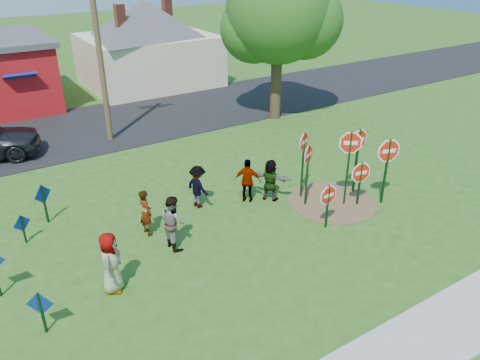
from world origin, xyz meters
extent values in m
plane|color=#2B4F16|center=(0.00, 0.00, 0.00)|extent=(120.00, 120.00, 0.00)
cube|color=black|center=(0.00, 11.50, 0.02)|extent=(120.00, 7.50, 0.04)
cylinder|color=brown|center=(4.50, -1.00, 0.01)|extent=(3.20, 3.20, 0.03)
cube|color=navy|center=(-3.00, 14.40, 2.40)|extent=(1.60, 0.78, 0.45)
cube|color=beige|center=(5.50, 18.00, 1.60)|extent=(8.00, 7.00, 3.20)
cube|color=brown|center=(3.50, 17.00, 4.60)|extent=(0.55, 0.55, 1.40)
cube|color=brown|center=(7.50, 19.00, 4.60)|extent=(0.55, 0.55, 1.40)
cube|color=#0E3313|center=(3.13, -2.14, 0.77)|extent=(0.05, 0.06, 1.54)
cylinder|color=white|center=(3.13, -2.14, 1.20)|extent=(0.93, 0.04, 0.93)
cylinder|color=red|center=(3.13, -2.14, 1.20)|extent=(0.80, 0.04, 0.80)
cube|color=white|center=(3.13, -2.14, 1.20)|extent=(0.41, 0.02, 0.12)
cube|color=#0E3313|center=(3.77, -0.07, 1.28)|extent=(0.07, 0.08, 2.56)
cylinder|color=white|center=(3.77, -0.07, 2.21)|extent=(0.87, 0.45, 0.97)
cylinder|color=red|center=(3.77, -0.07, 2.21)|extent=(0.76, 0.39, 0.84)
cube|color=white|center=(3.77, -0.07, 2.21)|extent=(0.38, 0.19, 0.12)
cylinder|color=gold|center=(3.77, -0.07, 2.21)|extent=(0.87, 0.44, 0.97)
cube|color=#0E3313|center=(4.74, -1.33, 1.39)|extent=(0.09, 0.09, 2.77)
cylinder|color=white|center=(4.74, -1.33, 2.38)|extent=(0.92, 0.60, 1.08)
cylinder|color=red|center=(4.74, -1.33, 2.38)|extent=(0.80, 0.52, 0.94)
cube|color=white|center=(4.74, -1.33, 2.38)|extent=(0.41, 0.26, 0.13)
cube|color=#0E3313|center=(5.72, -0.79, 1.25)|extent=(0.07, 0.08, 2.50)
cylinder|color=white|center=(5.72, -0.79, 2.08)|extent=(1.16, 0.12, 1.16)
cylinder|color=red|center=(5.72, -0.79, 2.08)|extent=(1.00, 0.11, 1.00)
cube|color=white|center=(5.72, -0.79, 2.08)|extent=(0.51, 0.05, 0.14)
cylinder|color=gold|center=(5.72, -0.79, 2.08)|extent=(1.15, 0.12, 1.16)
cube|color=#0E3313|center=(5.12, -1.60, 0.82)|extent=(0.07, 0.08, 1.64)
cylinder|color=white|center=(5.12, -1.60, 1.27)|extent=(1.02, 0.23, 1.04)
cylinder|color=red|center=(5.12, -1.60, 1.27)|extent=(0.88, 0.20, 0.90)
cube|color=white|center=(5.12, -1.60, 1.27)|extent=(0.45, 0.10, 0.13)
cube|color=#0E3313|center=(5.96, -1.97, 1.22)|extent=(0.08, 0.09, 2.45)
cylinder|color=white|center=(5.96, -1.97, 2.03)|extent=(1.10, 0.36, 1.15)
cylinder|color=red|center=(5.96, -1.97, 2.03)|extent=(0.95, 0.32, 0.99)
cube|color=white|center=(5.96, -1.97, 2.03)|extent=(0.49, 0.16, 0.14)
cylinder|color=gold|center=(5.96, -1.97, 2.03)|extent=(1.10, 0.35, 1.15)
cube|color=#0E3313|center=(3.54, -0.60, 1.15)|extent=(0.07, 0.08, 2.30)
cylinder|color=white|center=(3.54, -0.60, 1.95)|extent=(0.85, 0.44, 0.95)
cylinder|color=red|center=(3.54, -0.60, 1.95)|extent=(0.74, 0.38, 0.82)
cube|color=white|center=(3.54, -0.60, 1.95)|extent=(0.37, 0.19, 0.12)
cube|color=#0E3313|center=(-5.70, -2.05, 0.58)|extent=(0.08, 0.08, 1.16)
cube|color=navy|center=(-5.70, -2.05, 0.86)|extent=(0.56, 0.36, 0.64)
cube|color=#0E3313|center=(-5.37, 2.24, 0.49)|extent=(0.07, 0.07, 0.98)
cube|color=navy|center=(-5.37, 2.24, 0.70)|extent=(0.54, 0.26, 0.59)
cube|color=#0E3313|center=(-4.51, 3.12, 0.70)|extent=(0.08, 0.08, 1.40)
cube|color=navy|center=(-4.51, 3.12, 1.07)|extent=(0.60, 0.39, 0.70)
imported|color=#42579C|center=(-3.80, -1.43, 0.88)|extent=(0.94, 1.02, 1.76)
imported|color=#226559|center=(-1.96, 0.68, 0.78)|extent=(0.43, 0.60, 1.56)
imported|color=#914B41|center=(-1.53, -0.43, 0.86)|extent=(0.70, 0.87, 1.73)
imported|color=#36373B|center=(0.27, 1.36, 0.78)|extent=(0.80, 1.12, 1.56)
imported|color=#4C335E|center=(1.95, 0.74, 0.82)|extent=(0.97, 0.96, 1.65)
imported|color=#1F5533|center=(2.72, 0.41, 0.78)|extent=(1.23, 1.44, 1.56)
cylinder|color=#4C3823|center=(-0.24, 9.34, 4.15)|extent=(0.26, 0.26, 8.30)
cylinder|color=#382819|center=(8.36, 7.73, 2.21)|extent=(0.56, 0.56, 4.41)
sphere|color=#255416|center=(8.36, 7.73, 5.52)|extent=(5.22, 5.22, 5.22)
sphere|color=#255416|center=(9.56, 7.13, 5.02)|extent=(3.81, 3.81, 3.81)
sphere|color=#255416|center=(7.46, 8.54, 4.62)|extent=(3.41, 3.41, 3.41)
camera|label=1|loc=(-6.34, -11.67, 8.27)|focal=35.00mm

